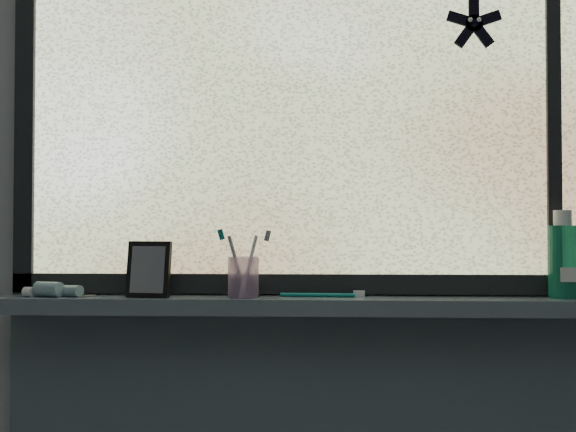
% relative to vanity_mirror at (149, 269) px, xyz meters
% --- Properties ---
extents(wall_back, '(3.00, 0.01, 2.50)m').
position_rel_vanity_mirror_xyz_m(wall_back, '(0.43, 0.09, 0.16)').
color(wall_back, '#9EA3A8').
rests_on(wall_back, ground).
extents(windowsill, '(1.62, 0.14, 0.04)m').
position_rel_vanity_mirror_xyz_m(windowsill, '(0.43, 0.02, -0.09)').
color(windowsill, '#4F5F6A').
rests_on(windowsill, wall_back).
extents(window_pane, '(1.50, 0.01, 1.00)m').
position_rel_vanity_mirror_xyz_m(window_pane, '(0.43, 0.07, 0.44)').
color(window_pane, silver).
rests_on(window_pane, wall_back).
extents(frame_bottom, '(1.60, 0.03, 0.05)m').
position_rel_vanity_mirror_xyz_m(frame_bottom, '(0.43, 0.07, -0.04)').
color(frame_bottom, black).
rests_on(frame_bottom, windowsill).
extents(frame_left, '(0.05, 0.03, 1.10)m').
position_rel_vanity_mirror_xyz_m(frame_left, '(-0.35, 0.07, 0.44)').
color(frame_left, black).
rests_on(frame_left, wall_back).
extents(frame_mullion, '(0.03, 0.03, 1.00)m').
position_rel_vanity_mirror_xyz_m(frame_mullion, '(1.03, 0.07, 0.44)').
color(frame_mullion, black).
rests_on(frame_mullion, wall_back).
extents(starfish_sticker, '(0.15, 0.02, 0.15)m').
position_rel_vanity_mirror_xyz_m(starfish_sticker, '(0.83, 0.06, 0.63)').
color(starfish_sticker, black).
rests_on(starfish_sticker, window_pane).
extents(vanity_mirror, '(0.12, 0.07, 0.14)m').
position_rel_vanity_mirror_xyz_m(vanity_mirror, '(0.00, 0.00, 0.00)').
color(vanity_mirror, black).
rests_on(vanity_mirror, windowsill).
extents(toothpaste_tube, '(0.22, 0.11, 0.04)m').
position_rel_vanity_mirror_xyz_m(toothpaste_tube, '(-0.23, -0.00, -0.05)').
color(toothpaste_tube, silver).
rests_on(toothpaste_tube, windowsill).
extents(toothbrush_cup, '(0.08, 0.08, 0.10)m').
position_rel_vanity_mirror_xyz_m(toothbrush_cup, '(0.24, 0.00, -0.02)').
color(toothbrush_cup, '#C5A2D7').
rests_on(toothbrush_cup, windowsill).
extents(toothbrush_lying, '(0.23, 0.04, 0.02)m').
position_rel_vanity_mirror_xyz_m(toothbrush_lying, '(0.42, 0.03, -0.06)').
color(toothbrush_lying, '#0C6E6C').
rests_on(toothbrush_lying, windowsill).
extents(mouthwash_bottle, '(0.08, 0.08, 0.18)m').
position_rel_vanity_mirror_xyz_m(mouthwash_bottle, '(1.03, 0.03, 0.04)').
color(mouthwash_bottle, '#1E9C71').
rests_on(mouthwash_bottle, windowsill).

